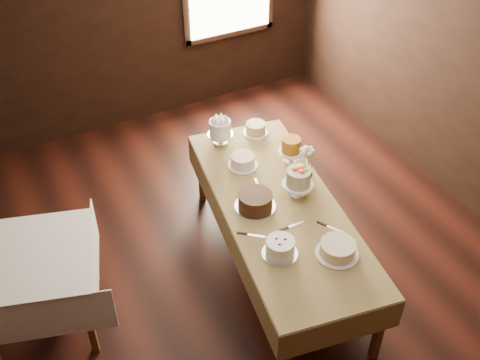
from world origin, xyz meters
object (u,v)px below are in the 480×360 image
cake_server_d (294,179)px  side_table (33,264)px  cake_swirl (280,248)px  flower_vase (305,173)px  cake_caramel (291,152)px  cake_chocolate (255,201)px  cake_server_c (257,183)px  cake_speckled (256,129)px  cake_meringue (220,133)px  cake_server_e (256,236)px  cake_lattice (243,162)px  cake_server_a (296,224)px  cake_server_b (335,229)px  cake_flowers (298,184)px  cake_cream (338,249)px  display_table (279,210)px

cake_server_d → side_table: bearing=139.0°
cake_swirl → flower_vase: size_ratio=2.07×
cake_caramel → cake_chocolate: bearing=-145.9°
cake_server_c → flower_vase: size_ratio=1.70×
side_table → cake_server_c: side_table is taller
cake_speckled → cake_caramel: 0.58m
cake_meringue → cake_chocolate: cake_meringue is taller
cake_caramel → cake_server_e: 1.08m
cake_lattice → cake_caramel: (0.43, -0.15, 0.07)m
cake_server_a → cake_server_b: (0.26, -0.20, 0.00)m
cake_flowers → cake_server_c: cake_flowers is taller
cake_flowers → cake_meringue: bearing=104.0°
cake_server_d → cake_chocolate: bearing=160.4°
cake_server_c → cake_speckled: bearing=-12.8°
flower_vase → cake_server_c: bearing=161.1°
cake_cream → cake_server_b: cake_cream is taller
side_table → cake_lattice: 2.06m
cake_speckled → cake_server_e: cake_speckled is taller
cake_server_b → cake_speckled: bearing=145.7°
cake_flowers → cake_server_d: cake_flowers is taller
cake_speckled → cake_meringue: bearing=178.2°
cake_chocolate → cake_speckled: bearing=60.8°
cake_chocolate → cake_caramel: bearing=34.1°
cake_chocolate → cake_server_a: size_ratio=1.76×
display_table → cake_server_a: cake_server_a is taller
display_table → cake_swirl: cake_swirl is taller
flower_vase → cake_server_e: bearing=-149.5°
cake_server_a → cake_server_e: bearing=173.5°
cake_speckled → cake_flowers: bearing=-97.8°
cake_chocolate → cake_swirl: size_ratio=1.45×
cake_flowers → cake_swirl: 0.76m
cake_server_b → cake_server_d: (0.05, 0.72, 0.00)m
cake_server_a → cake_chocolate: bearing=117.8°
cake_server_d → cake_server_e: (-0.67, -0.49, 0.00)m
cake_lattice → cake_server_c: 0.30m
cake_server_b → cake_server_c: 0.88m
cake_chocolate → cake_server_b: (0.45, -0.56, -0.06)m
cake_caramel → cake_swirl: cake_caramel is taller
cake_swirl → cake_server_c: bearing=72.5°
cake_server_b → flower_vase: 0.70m
cake_swirl → cake_server_a: 0.38m
display_table → cake_meringue: bearing=92.4°
cake_meringue → cake_lattice: 0.44m
cake_swirl → flower_vase: (0.70, 0.71, 0.00)m
cake_server_a → cake_cream: bearing=-77.4°
cake_server_c → cake_server_d: (0.33, -0.11, 0.00)m
cake_server_d → cake_server_e: size_ratio=1.00×
cake_lattice → cake_chocolate: size_ratio=0.69×
cake_meringue → cake_swirl: 1.60m
display_table → cake_flowers: size_ratio=8.91×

